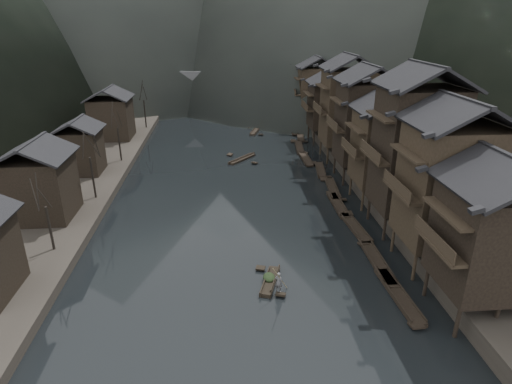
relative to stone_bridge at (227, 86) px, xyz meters
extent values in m
plane|color=black|center=(0.00, -72.00, -5.11)|extent=(300.00, 300.00, 0.00)
cube|color=#2D2823|center=(35.00, -32.00, -4.21)|extent=(40.00, 200.00, 1.80)
cube|color=#2D2823|center=(-35.00, -32.00, -4.51)|extent=(40.00, 200.00, 1.20)
cylinder|color=black|center=(14.20, -82.40, -3.81)|extent=(0.30, 0.30, 2.90)
cylinder|color=black|center=(14.20, -77.60, -3.81)|extent=(0.30, 0.30, 2.90)
cylinder|color=black|center=(16.95, -82.40, -3.81)|extent=(0.30, 0.30, 2.90)
cylinder|color=black|center=(16.95, -77.60, -3.81)|extent=(0.30, 0.30, 2.90)
cube|color=black|center=(17.30, -80.00, 1.23)|extent=(7.00, 6.00, 7.48)
cube|color=black|center=(13.30, -80.00, 0.85)|extent=(1.20, 5.70, 0.25)
cylinder|color=black|center=(14.20, -75.40, -3.81)|extent=(0.30, 0.30, 2.90)
cylinder|color=black|center=(14.20, -70.60, -3.81)|extent=(0.30, 0.30, 2.90)
cylinder|color=black|center=(16.95, -75.40, -3.81)|extent=(0.30, 0.30, 2.90)
cylinder|color=black|center=(16.95, -70.60, -3.81)|extent=(0.30, 0.30, 2.90)
cube|color=black|center=(17.30, -73.00, 2.53)|extent=(7.00, 6.00, 10.07)
cube|color=black|center=(13.30, -73.00, 2.02)|extent=(1.20, 5.70, 0.25)
cylinder|color=black|center=(14.20, -68.40, -3.81)|extent=(0.30, 0.30, 2.90)
cylinder|color=black|center=(14.20, -63.60, -3.81)|extent=(0.30, 0.30, 2.90)
cylinder|color=black|center=(16.95, -68.40, -3.81)|extent=(0.30, 0.30, 2.90)
cylinder|color=black|center=(16.95, -63.60, -3.81)|extent=(0.30, 0.30, 2.90)
cube|color=black|center=(17.30, -66.00, 3.48)|extent=(7.00, 6.00, 11.98)
cube|color=black|center=(13.30, -66.00, 2.88)|extent=(1.20, 5.70, 0.25)
cylinder|color=black|center=(14.20, -61.40, -3.81)|extent=(0.30, 0.30, 2.90)
cylinder|color=black|center=(14.20, -56.60, -3.81)|extent=(0.30, 0.30, 2.90)
cylinder|color=black|center=(16.95, -61.40, -3.81)|extent=(0.30, 0.30, 2.90)
cylinder|color=black|center=(16.95, -56.60, -3.81)|extent=(0.30, 0.30, 2.90)
cube|color=black|center=(17.30, -59.00, 1.66)|extent=(7.00, 6.00, 8.33)
cube|color=black|center=(13.30, -59.00, 1.24)|extent=(1.20, 5.70, 0.25)
cylinder|color=black|center=(14.20, -53.40, -3.81)|extent=(0.30, 0.30, 2.90)
cylinder|color=black|center=(14.20, -48.60, -3.81)|extent=(0.30, 0.30, 2.90)
cylinder|color=black|center=(16.95, -53.40, -3.81)|extent=(0.30, 0.30, 2.90)
cylinder|color=black|center=(16.95, -48.60, -3.81)|extent=(0.30, 0.30, 2.90)
cube|color=black|center=(17.30, -51.00, 2.68)|extent=(7.00, 6.00, 10.38)
cube|color=black|center=(13.30, -51.00, 2.16)|extent=(1.20, 5.70, 0.25)
cylinder|color=black|center=(14.20, -44.40, -3.81)|extent=(0.30, 0.30, 2.90)
cylinder|color=black|center=(14.20, -39.60, -3.81)|extent=(0.30, 0.30, 2.90)
cylinder|color=black|center=(16.95, -44.40, -3.81)|extent=(0.30, 0.30, 2.90)
cylinder|color=black|center=(16.95, -39.60, -3.81)|extent=(0.30, 0.30, 2.90)
cube|color=black|center=(17.30, -42.00, 2.97)|extent=(7.00, 6.00, 10.96)
cube|color=black|center=(13.30, -42.00, 2.42)|extent=(1.20, 5.70, 0.25)
cylinder|color=black|center=(14.20, -34.40, -3.81)|extent=(0.30, 0.30, 2.90)
cylinder|color=black|center=(14.20, -29.60, -3.81)|extent=(0.30, 0.30, 2.90)
cylinder|color=black|center=(16.95, -34.40, -3.81)|extent=(0.30, 0.30, 2.90)
cylinder|color=black|center=(16.95, -29.60, -3.81)|extent=(0.30, 0.30, 2.90)
cube|color=black|center=(17.30, -32.00, 1.25)|extent=(7.00, 6.00, 7.51)
cube|color=black|center=(13.30, -32.00, 0.87)|extent=(1.20, 5.70, 0.25)
cylinder|color=black|center=(14.20, -22.40, -3.81)|extent=(0.30, 0.30, 2.90)
cylinder|color=black|center=(14.20, -17.60, -3.81)|extent=(0.30, 0.30, 2.90)
cylinder|color=black|center=(16.95, -22.40, -3.81)|extent=(0.30, 0.30, 2.90)
cylinder|color=black|center=(16.95, -17.60, -3.81)|extent=(0.30, 0.30, 2.90)
cube|color=black|center=(17.30, -20.00, 1.93)|extent=(7.00, 6.00, 8.88)
cube|color=black|center=(13.30, -20.00, 1.49)|extent=(1.20, 5.70, 0.25)
cube|color=black|center=(-20.50, -62.00, -0.66)|extent=(6.00, 6.00, 6.50)
cube|color=black|center=(-20.50, -48.00, -1.01)|extent=(5.00, 5.00, 5.80)
cube|color=black|center=(-20.50, -30.00, -0.51)|extent=(6.50, 6.50, 6.80)
cylinder|color=black|center=(-17.00, -69.32, -1.79)|extent=(0.24, 0.24, 4.24)
cylinder|color=black|center=(-17.00, -57.21, -1.44)|extent=(0.24, 0.24, 4.94)
cylinder|color=black|center=(-17.00, -43.18, -1.44)|extent=(0.24, 0.24, 4.94)
cylinder|color=black|center=(-17.00, -22.65, -1.34)|extent=(0.24, 0.24, 5.14)
cube|color=black|center=(12.06, -77.64, -4.96)|extent=(1.40, 7.62, 0.30)
cube|color=black|center=(12.06, -77.64, -4.78)|extent=(1.45, 7.47, 0.10)
cube|color=black|center=(12.21, -74.01, -4.82)|extent=(0.97, 0.96, 0.37)
cube|color=black|center=(11.92, -81.28, -4.82)|extent=(0.97, 0.96, 0.37)
cube|color=black|center=(12.07, -72.74, -4.96)|extent=(1.20, 7.68, 0.30)
cube|color=black|center=(12.07, -72.74, -4.78)|extent=(1.26, 7.53, 0.10)
cube|color=black|center=(12.02, -69.06, -4.82)|extent=(0.95, 0.95, 0.37)
cube|color=black|center=(12.12, -76.42, -4.82)|extent=(0.95, 0.95, 0.37)
cube|color=black|center=(12.09, -65.94, -4.96)|extent=(1.60, 7.24, 0.30)
cube|color=black|center=(12.09, -65.94, -4.78)|extent=(1.65, 7.10, 0.10)
cube|color=black|center=(12.33, -62.50, -4.82)|extent=(0.99, 0.94, 0.36)
cube|color=black|center=(11.85, -69.37, -4.82)|extent=(0.99, 0.94, 0.36)
cube|color=black|center=(11.78, -59.98, -4.96)|extent=(1.18, 7.09, 0.30)
cube|color=black|center=(11.78, -59.98, -4.78)|extent=(1.24, 6.95, 0.10)
cube|color=black|center=(11.74, -56.58, -4.82)|extent=(0.95, 0.88, 0.35)
cube|color=black|center=(11.82, -63.38, -4.82)|extent=(0.95, 0.88, 0.35)
cube|color=black|center=(12.40, -54.99, -4.96)|extent=(1.78, 7.38, 0.30)
cube|color=black|center=(12.40, -54.99, -4.78)|extent=(1.82, 7.24, 0.10)
cube|color=black|center=(12.07, -51.50, -4.82)|extent=(1.02, 0.98, 0.36)
cube|color=black|center=(12.73, -58.48, -4.82)|extent=(1.02, 0.98, 0.36)
cube|color=black|center=(12.43, -47.57, -4.96)|extent=(1.94, 6.45, 0.30)
cube|color=black|center=(12.43, -47.57, -4.78)|extent=(1.98, 6.34, 0.10)
cube|color=black|center=(12.03, -44.55, -4.82)|extent=(1.03, 0.90, 0.33)
cube|color=black|center=(12.84, -50.60, -4.82)|extent=(1.03, 0.90, 0.33)
cube|color=black|center=(11.29, -42.33, -4.96)|extent=(1.15, 6.91, 0.30)
cube|color=black|center=(11.29, -42.33, -4.78)|extent=(1.21, 6.77, 0.10)
cube|color=black|center=(11.31, -39.01, -4.82)|extent=(0.94, 0.85, 0.35)
cube|color=black|center=(11.26, -45.64, -4.82)|extent=(0.94, 0.85, 0.35)
cube|color=black|center=(11.43, -35.68, -4.96)|extent=(1.89, 7.70, 0.30)
cube|color=black|center=(11.43, -35.68, -4.78)|extent=(1.93, 7.56, 0.10)
cube|color=black|center=(11.05, -32.03, -4.82)|extent=(1.03, 1.03, 0.37)
cube|color=black|center=(11.82, -39.32, -4.82)|extent=(1.03, 1.03, 0.37)
cube|color=black|center=(12.75, -29.64, -4.96)|extent=(1.83, 5.96, 0.30)
cube|color=black|center=(12.75, -29.64, -4.78)|extent=(1.87, 5.85, 0.10)
cube|color=black|center=(12.39, -26.85, -4.82)|extent=(1.02, 0.84, 0.32)
cube|color=black|center=(13.10, -32.43, -4.82)|extent=(1.02, 0.84, 0.32)
cube|color=black|center=(12.11, -24.07, -4.96)|extent=(1.17, 7.59, 0.30)
cube|color=black|center=(12.11, -24.07, -4.78)|extent=(1.22, 7.44, 0.10)
cube|color=black|center=(12.14, -20.43, -4.82)|extent=(0.94, 0.93, 0.37)
cube|color=black|center=(12.08, -27.71, -4.82)|extent=(0.94, 0.93, 0.37)
cube|color=black|center=(12.63, -17.35, -4.96)|extent=(1.66, 7.03, 0.30)
cube|color=black|center=(12.63, -17.35, -4.78)|extent=(1.70, 6.89, 0.10)
cube|color=black|center=(12.90, -14.02, -4.82)|extent=(1.00, 0.93, 0.35)
cube|color=black|center=(12.36, -20.68, -4.82)|extent=(1.00, 0.93, 0.35)
cube|color=black|center=(1.43, -41.47, -4.96)|extent=(4.54, 5.26, 0.30)
cube|color=black|center=(1.43, -41.47, -4.78)|extent=(4.51, 5.20, 0.10)
cube|color=black|center=(-0.38, -39.25, -4.82)|extent=(1.13, 1.11, 0.33)
cube|color=black|center=(3.24, -43.70, -4.82)|extent=(1.13, 1.11, 0.33)
cube|color=black|center=(4.88, -24.26, -4.96)|extent=(2.63, 6.02, 0.30)
cube|color=black|center=(4.88, -24.26, -4.78)|extent=(2.65, 5.92, 0.10)
cube|color=black|center=(4.08, -21.51, -4.82)|extent=(1.02, 0.95, 0.33)
cube|color=black|center=(5.69, -27.02, -4.82)|extent=(1.02, 0.95, 0.33)
cube|color=black|center=(5.82, -14.27, -4.96)|extent=(2.39, 5.43, 0.30)
cube|color=black|center=(5.82, -14.27, -4.78)|extent=(2.41, 5.34, 0.10)
cube|color=black|center=(6.50, -11.79, -4.82)|extent=(1.00, 0.87, 0.31)
cube|color=black|center=(5.13, -16.75, -4.82)|extent=(1.00, 0.87, 0.31)
cube|color=black|center=(4.00, -4.36, -4.96)|extent=(1.50, 4.64, 0.30)
cube|color=black|center=(4.00, -4.36, -4.78)|extent=(1.54, 4.56, 0.10)
cube|color=black|center=(4.24, -2.18, -4.82)|extent=(0.91, 0.66, 0.29)
cube|color=black|center=(3.76, -6.53, -4.82)|extent=(0.91, 0.66, 0.29)
cube|color=#4C4C4F|center=(0.00, 0.00, 2.09)|extent=(40.00, 6.00, 1.60)
cube|color=#4C4C4F|center=(0.00, -2.70, 3.39)|extent=(40.00, 0.50, 1.00)
cube|color=#4C4C4F|center=(0.00, 2.70, 3.39)|extent=(40.00, 0.50, 1.00)
cube|color=#4C4C4F|center=(-14.00, 0.00, -1.91)|extent=(3.20, 6.00, 6.40)
cube|color=#4C4C4F|center=(-4.50, 0.00, -1.91)|extent=(3.20, 6.00, 6.40)
cube|color=#4C4C4F|center=(4.50, 0.00, -1.91)|extent=(3.20, 6.00, 6.40)
cube|color=#4C4C4F|center=(14.00, 0.00, -1.91)|extent=(3.20, 6.00, 6.40)
cube|color=black|center=(2.10, -74.87, -4.96)|extent=(2.20, 4.40, 0.30)
cube|color=black|center=(2.10, -74.87, -4.78)|extent=(2.21, 4.33, 0.10)
cube|color=black|center=(1.48, -72.90, -4.82)|extent=(0.92, 0.76, 0.28)
cube|color=black|center=(2.73, -76.85, -4.82)|extent=(0.92, 0.76, 0.28)
ellipsoid|color=black|center=(2.04, -74.67, -4.37)|extent=(1.03, 1.35, 0.62)
imported|color=#59595B|center=(2.60, -76.44, -3.78)|extent=(0.78, 0.73, 1.80)
cylinder|color=#8C7A51|center=(2.80, -76.44, -1.20)|extent=(1.65, 1.85, 3.37)
camera|label=1|loc=(-1.51, -104.92, 15.57)|focal=30.00mm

